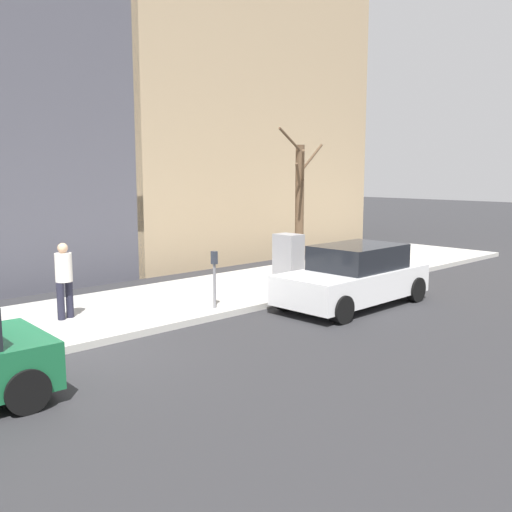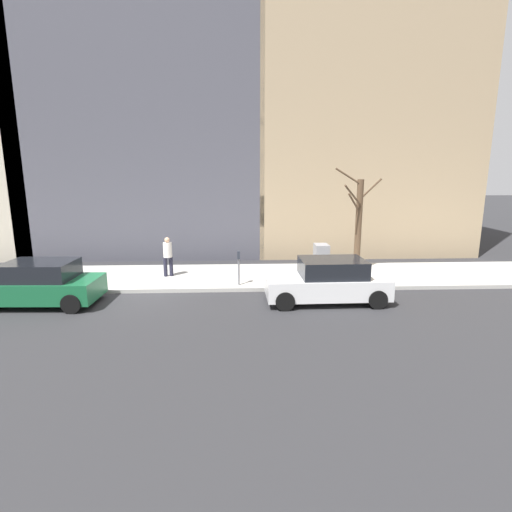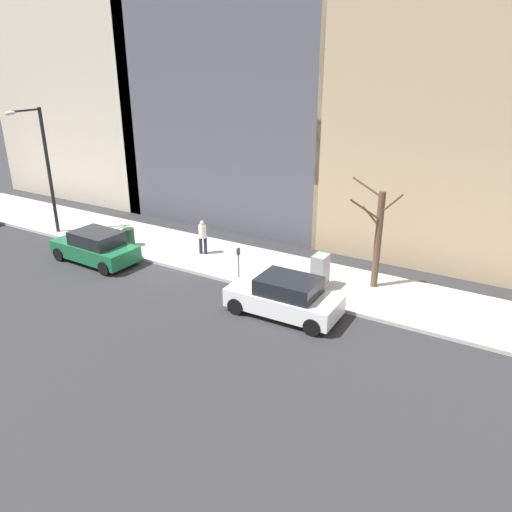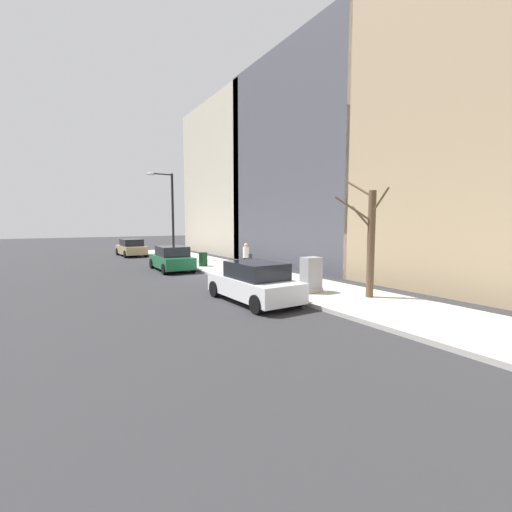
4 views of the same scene
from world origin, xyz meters
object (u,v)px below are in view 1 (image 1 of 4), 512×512
object	(u,v)px
parking_meter	(214,273)
office_tower_left	(177,21)
utility_box	(288,260)
pedestrian_near_meter	(64,276)
parked_car_white	(354,277)
bare_tree	(300,204)

from	to	relation	value
parking_meter	office_tower_left	world-z (taller)	office_tower_left
utility_box	pedestrian_near_meter	bearing A→B (deg)	84.37
parked_car_white	bare_tree	distance (m)	4.63
utility_box	bare_tree	xyz separation A→B (m)	(1.27, -1.85, 1.45)
parking_meter	utility_box	xyz separation A→B (m)	(0.85, -3.38, -0.13)
parked_car_white	pedestrian_near_meter	size ratio (longest dim) A/B	2.55
office_tower_left	pedestrian_near_meter	bearing A→B (deg)	133.58
parked_car_white	pedestrian_near_meter	bearing A→B (deg)	61.54
pedestrian_near_meter	office_tower_left	bearing A→B (deg)	-152.16
parked_car_white	parking_meter	world-z (taller)	parked_car_white
parked_car_white	office_tower_left	bearing A→B (deg)	-17.67
parked_car_white	bare_tree	xyz separation A→B (m)	(3.81, -2.13, 1.57)
parked_car_white	pedestrian_near_meter	xyz separation A→B (m)	(3.16, 6.07, 0.35)
utility_box	office_tower_left	xyz separation A→B (m)	(9.98, -3.47, 8.89)
utility_box	pedestrian_near_meter	size ratio (longest dim) A/B	0.86
parked_car_white	bare_tree	bearing A→B (deg)	-30.15
parked_car_white	parking_meter	bearing A→B (deg)	60.57
utility_box	parking_meter	bearing A→B (deg)	104.10
office_tower_left	bare_tree	bearing A→B (deg)	169.41
bare_tree	pedestrian_near_meter	distance (m)	8.31
parking_meter	bare_tree	distance (m)	5.80
utility_box	office_tower_left	size ratio (longest dim) A/B	0.07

